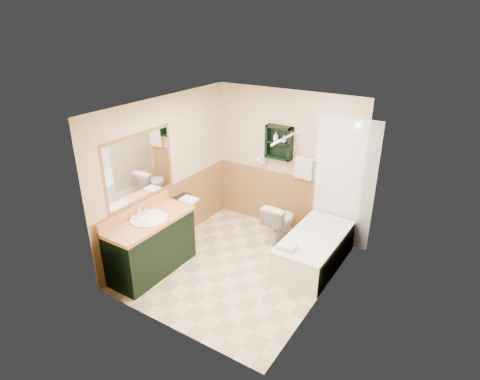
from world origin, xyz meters
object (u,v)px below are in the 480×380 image
Objects in this scene: wall_shelf at (279,142)px; toilet at (280,222)px; bathtub at (314,250)px; soap_bottle_b at (284,140)px; vanity_book at (178,189)px; vanity at (152,245)px; soap_bottle_a at (276,139)px; hair_dryer at (263,159)px.

toilet is (0.27, -0.37, -1.21)m from wall_shelf.
bathtub is at bearing 156.83° from toilet.
soap_bottle_b is at bearing 142.47° from bathtub.
toilet is (-0.76, 0.35, 0.09)m from bathtub.
soap_bottle_b reaches higher than toilet.
vanity_book is 2.00× the size of soap_bottle_b.
vanity is 0.89× the size of bathtub.
toilet is 5.71× the size of soap_bottle_b.
wall_shelf reaches higher than soap_bottle_a.
wall_shelf is 0.80× the size of toilet.
soap_bottle_b is at bearing 65.26° from vanity.
wall_shelf is 2.28× the size of vanity_book.
wall_shelf is 3.61× the size of soap_bottle_a.
bathtub is at bearing -33.54° from soap_bottle_a.
soap_bottle_a is (1.00, 1.32, 0.63)m from vanity_book.
hair_dryer is 1.56m from vanity_book.
vanity is 2.58m from soap_bottle_a.
wall_shelf reaches higher than vanity_book.
hair_dryer is 0.57m from soap_bottle_b.
wall_shelf is 0.46m from hair_dryer.
vanity is at bearing -114.74° from soap_bottle_b.
soap_bottle_b is (0.09, -0.01, 0.06)m from wall_shelf.
hair_dryer is 2.38m from vanity.
vanity is 1.00m from vanity_book.
soap_bottle_a is at bearing 68.62° from vanity.
wall_shelf is 1.79m from vanity_book.
vanity is at bearing -75.06° from vanity_book.
soap_bottle_a is at bearing -47.01° from toilet.
bathtub is 6.21× the size of vanity_book.
soap_bottle_b is at bearing -4.39° from hair_dryer.
soap_bottle_a is (-1.08, 0.72, 1.36)m from bathtub.
bathtub is at bearing 19.59° from vanity_book.
soap_bottle_b is (-0.93, 0.72, 1.37)m from bathtub.
toilet is 1.75m from vanity_book.
hair_dryer is 0.16× the size of bathtub.
wall_shelf is 1.30m from toilet.
vanity_book is at bearing -164.01° from bathtub.
wall_shelf is at bearing -52.85° from toilet.
vanity_book is 1.77m from soap_bottle_a.
bathtub is 2.18× the size of toilet.
vanity is (-0.89, -2.14, -1.13)m from wall_shelf.
hair_dryer is at bearing 172.94° from soap_bottle_a.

